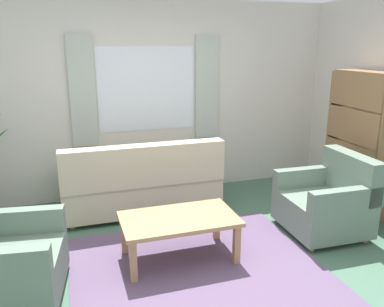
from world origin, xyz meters
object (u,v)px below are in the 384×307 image
armchair_left (0,261)px  armchair_right (328,202)px  coffee_table (179,223)px  couch (142,184)px  bookshelf (358,149)px

armchair_left → armchair_right: bearing=-78.1°
armchair_left → armchair_right: (3.26, 0.24, 0.00)m
armchair_left → coffee_table: (1.54, 0.18, 0.03)m
couch → armchair_left: (-1.41, -1.40, -0.01)m
armchair_right → bookshelf: (0.74, 0.46, 0.42)m
armchair_right → bookshelf: size_ratio=0.51×
couch → armchair_right: 2.18m
armchair_left → coffee_table: bearing=-75.6°
bookshelf → couch: bearing=74.6°
couch → bookshelf: 2.71m
couch → armchair_left: size_ratio=2.01×
couch → bookshelf: size_ratio=1.10×
coffee_table → armchair_right: bearing=1.9°
armchair_right → bookshelf: bearing=123.6°
couch → bookshelf: (2.58, -0.71, 0.41)m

